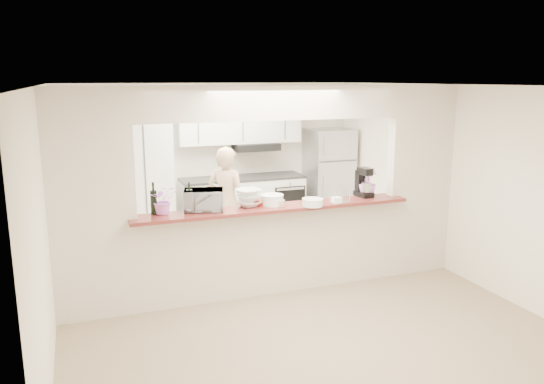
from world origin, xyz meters
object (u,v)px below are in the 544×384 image
toaster_oven (204,200)px  person (227,203)px  stand_mixer (363,183)px  refrigerator (329,177)px

toaster_oven → person: size_ratio=0.27×
stand_mixer → person: size_ratio=0.23×
refrigerator → person: bearing=-151.7°
stand_mixer → refrigerator: bearing=72.8°
toaster_oven → stand_mixer: (2.09, 0.01, 0.05)m
refrigerator → stand_mixer: refrigerator is taller
refrigerator → person: size_ratio=1.05×
toaster_oven → person: (0.66, 1.40, -0.40)m
person → toaster_oven: bearing=107.9°
refrigerator → stand_mixer: bearing=-107.2°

